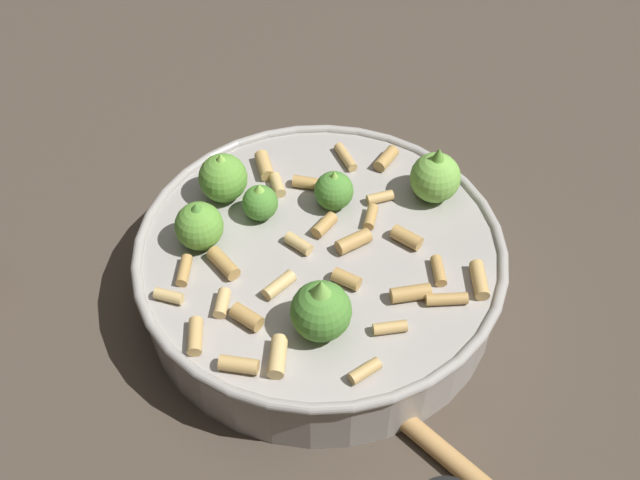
# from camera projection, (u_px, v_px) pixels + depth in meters

# --- Properties ---
(ground_plane) EXTENTS (2.40, 2.40, 0.00)m
(ground_plane) POSITION_uv_depth(u_px,v_px,m) (320.00, 292.00, 0.71)
(ground_plane) COLOR #42382D
(cooking_pan) EXTENTS (0.31, 0.31, 0.12)m
(cooking_pan) POSITION_uv_depth(u_px,v_px,m) (319.00, 265.00, 0.68)
(cooking_pan) COLOR #9E9993
(cooking_pan) RESTS_ON ground
(wooden_spoon) EXTENTS (0.06, 0.26, 0.02)m
(wooden_spoon) POSITION_uv_depth(u_px,v_px,m) (421.00, 435.00, 0.61)
(wooden_spoon) COLOR #B2844C
(wooden_spoon) RESTS_ON ground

